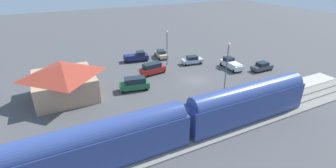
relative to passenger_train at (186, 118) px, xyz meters
name	(u,v)px	position (x,y,z in m)	size (l,w,h in m)	color
ground_plane	(196,80)	(14.00, -10.60, -2.86)	(200.00, 200.00, 0.00)	#4C4C4F
railway_track	(252,116)	(0.00, -10.60, -2.76)	(4.80, 70.00, 0.30)	gray
platform	(233,103)	(4.00, -10.60, -2.71)	(3.20, 46.00, 0.30)	#B7B2A8
passenger_train	(186,118)	(0.00, 0.00, 0.00)	(2.93, 36.79, 4.98)	#33478C
station_building	(64,80)	(18.00, 11.40, 0.03)	(10.07, 9.69, 5.56)	tan
pedestrian_on_platform	(260,91)	(3.58, -15.57, -1.58)	(0.36, 0.36, 1.71)	brown
pedestrian_waiting_far	(265,90)	(3.57, -16.56, -1.58)	(0.36, 0.36, 1.71)	brown
suv_red	(153,68)	(20.39, -4.65, -1.71)	(2.67, 5.14, 2.22)	red
sedan_tan	(161,54)	(28.61, -10.38, -1.98)	(4.70, 2.71, 1.74)	#C6B284
pickup_navy	(137,57)	(28.86, -4.50, -1.83)	(2.88, 5.66, 2.14)	navy
pickup_white	(231,64)	(15.85, -20.13, -1.83)	(5.52, 2.75, 2.14)	white
sedan_silver	(192,60)	(21.77, -14.51, -1.98)	(2.51, 4.73, 1.74)	silver
suv_green	(134,84)	(15.35, 0.86, -1.71)	(2.82, 5.18, 2.22)	#236638
sedan_charcoal	(262,66)	(12.14, -24.96, -1.98)	(1.84, 4.50, 1.74)	#47494F
light_pole_near_platform	(227,64)	(6.80, -11.11, 2.57)	(0.44, 0.44, 8.77)	#515156
light_pole_lot_center	(167,43)	(23.84, -9.52, 1.76)	(0.44, 0.44, 7.28)	#515156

